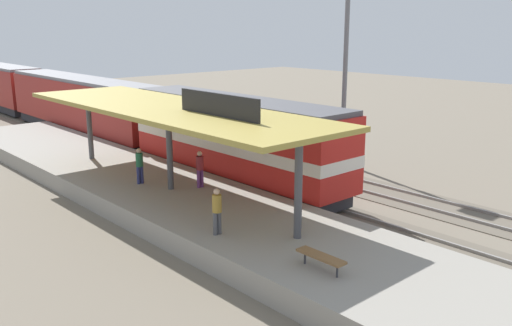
# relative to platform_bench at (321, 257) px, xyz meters

# --- Properties ---
(ground_plane) EXTENTS (120.00, 120.00, 0.00)m
(ground_plane) POSITION_rel_platform_bench_xyz_m (8.00, 10.32, -1.34)
(ground_plane) COLOR #706656
(track_near) EXTENTS (3.20, 110.00, 0.16)m
(track_near) POSITION_rel_platform_bench_xyz_m (6.00, 10.32, -1.31)
(track_near) COLOR #5F5649
(track_near) RESTS_ON ground
(track_far) EXTENTS (3.20, 110.00, 0.16)m
(track_far) POSITION_rel_platform_bench_xyz_m (10.60, 10.32, -1.31)
(track_far) COLOR #5F5649
(track_far) RESTS_ON ground
(platform) EXTENTS (6.00, 44.00, 0.90)m
(platform) POSITION_rel_platform_bench_xyz_m (1.40, 10.32, -0.89)
(platform) COLOR gray
(platform) RESTS_ON ground
(station_canopy) EXTENTS (5.20, 18.00, 4.70)m
(station_canopy) POSITION_rel_platform_bench_xyz_m (1.40, 10.23, 3.19)
(station_canopy) COLOR #47474C
(station_canopy) RESTS_ON platform
(platform_bench) EXTENTS (0.44, 1.70, 0.50)m
(platform_bench) POSITION_rel_platform_bench_xyz_m (0.00, 0.00, 0.00)
(platform_bench) COLOR #333338
(platform_bench) RESTS_ON platform
(locomotive) EXTENTS (2.93, 14.43, 4.44)m
(locomotive) POSITION_rel_platform_bench_xyz_m (6.00, 11.28, 1.07)
(locomotive) COLOR #28282D
(locomotive) RESTS_ON track_near
(passenger_carriage_front) EXTENTS (2.90, 20.00, 4.24)m
(passenger_carriage_front) POSITION_rel_platform_bench_xyz_m (6.00, 29.28, 0.97)
(passenger_carriage_front) COLOR #28282D
(passenger_carriage_front) RESTS_ON track_near
(freight_car) EXTENTS (2.80, 12.00, 3.54)m
(freight_car) POSITION_rel_platform_bench_xyz_m (10.60, 16.31, 0.63)
(freight_car) COLOR #28282D
(freight_car) RESTS_ON track_far
(light_mast) EXTENTS (1.10, 1.10, 11.70)m
(light_mast) POSITION_rel_platform_bench_xyz_m (13.80, 10.46, 7.05)
(light_mast) COLOR slate
(light_mast) RESTS_ON ground
(person_waiting) EXTENTS (0.34, 0.34, 1.71)m
(person_waiting) POSITION_rel_platform_bench_xyz_m (2.55, 9.63, 0.51)
(person_waiting) COLOR #663375
(person_waiting) RESTS_ON platform
(person_walking) EXTENTS (0.34, 0.34, 1.71)m
(person_walking) POSITION_rel_platform_bench_xyz_m (0.82, 12.03, 0.51)
(person_walking) COLOR navy
(person_walking) RESTS_ON platform
(person_boarding) EXTENTS (0.34, 0.34, 1.71)m
(person_boarding) POSITION_rel_platform_bench_xyz_m (-0.50, 4.46, 0.51)
(person_boarding) COLOR #4C4C51
(person_boarding) RESTS_ON platform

